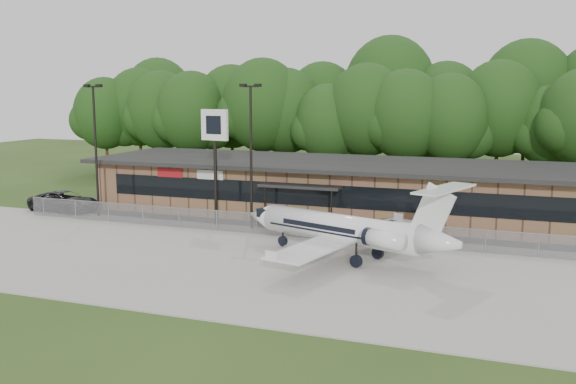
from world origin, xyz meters
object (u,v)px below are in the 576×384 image
at_px(suv, 64,201).
at_px(pole_sign, 215,137).
at_px(terminal, 347,188).
at_px(business_jet, 348,231).

distance_m(suv, pole_sign, 15.15).
relative_size(terminal, business_jet, 2.80).
height_order(terminal, suv, terminal).
relative_size(business_jet, suv, 2.45).
bearing_deg(terminal, pole_sign, -138.04).
distance_m(terminal, suv, 22.98).
height_order(terminal, business_jet, business_jet).
bearing_deg(business_jet, suv, -175.78).
xyz_separation_m(business_jet, pole_sign, (-11.55, 6.12, 4.68)).
relative_size(terminal, pole_sign, 4.86).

